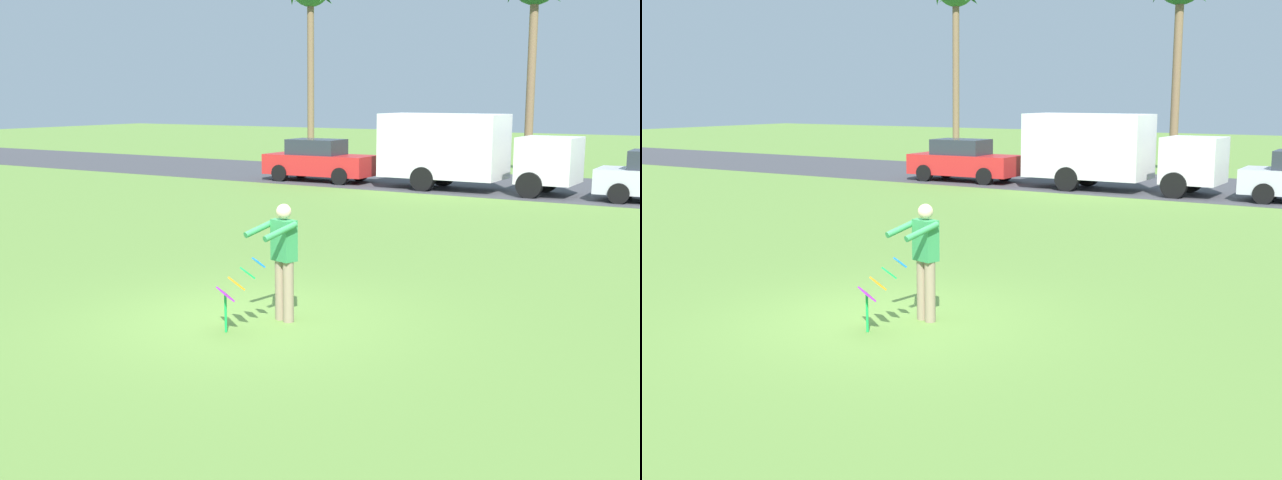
{
  "view_description": "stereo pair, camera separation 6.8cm",
  "coord_description": "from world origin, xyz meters",
  "views": [
    {
      "loc": [
        6.91,
        -9.33,
        3.28
      ],
      "look_at": [
        0.47,
        1.2,
        1.05
      ],
      "focal_mm": 45.35,
      "sensor_mm": 36.0,
      "label": 1
    },
    {
      "loc": [
        6.96,
        -9.29,
        3.28
      ],
      "look_at": [
        0.47,
        1.2,
        1.05
      ],
      "focal_mm": 45.35,
      "sensor_mm": 36.0,
      "label": 2
    }
  ],
  "objects": [
    {
      "name": "parked_car_red",
      "position": [
        -9.23,
        16.99,
        0.77
      ],
      "size": [
        4.26,
        1.95,
        1.6
      ],
      "color": "red",
      "rests_on": "ground"
    },
    {
      "name": "parked_truck_white_box",
      "position": [
        -3.32,
        16.99,
        1.41
      ],
      "size": [
        6.72,
        2.16,
        2.62
      ],
      "color": "silver",
      "rests_on": "ground"
    },
    {
      "name": "person_kite_flyer",
      "position": [
        0.46,
        0.18,
        0.95
      ],
      "size": [
        0.67,
        0.75,
        1.73
      ],
      "color": "gray",
      "rests_on": "ground"
    },
    {
      "name": "kite_held",
      "position": [
        0.21,
        -0.59,
        0.66
      ],
      "size": [
        0.67,
        0.72,
        1.02
      ],
      "color": "blue",
      "rests_on": "ground"
    },
    {
      "name": "road_strip",
      "position": [
        0.0,
        19.39,
        0.01
      ],
      "size": [
        120.0,
        8.0,
        0.01
      ],
      "primitive_type": "cube",
      "color": "#424247",
      "rests_on": "ground"
    },
    {
      "name": "ground_plane",
      "position": [
        0.0,
        0.0,
        0.0
      ],
      "size": [
        120.0,
        120.0,
        0.0
      ],
      "primitive_type": "plane",
      "color": "olive"
    }
  ]
}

